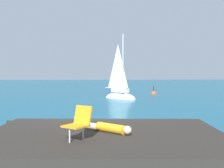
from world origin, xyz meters
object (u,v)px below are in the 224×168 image
at_px(sailboat_near, 120,95).
at_px(person_sunbather, 107,128).
at_px(marker_buoy, 154,94).
at_px(beach_chair, 79,121).

xyz_separation_m(sailboat_near, person_sunbather, (-2.31, -16.47, 0.40)).
height_order(sailboat_near, marker_buoy, sailboat_near).
distance_m(person_sunbather, marker_buoy, 22.97).
height_order(sailboat_near, beach_chair, sailboat_near).
height_order(sailboat_near, person_sunbather, sailboat_near).
distance_m(sailboat_near, person_sunbather, 16.64).
distance_m(sailboat_near, beach_chair, 17.60).
xyz_separation_m(person_sunbather, beach_chair, (-0.73, -0.84, 0.33)).
bearing_deg(marker_buoy, beach_chair, -107.69).
xyz_separation_m(sailboat_near, marker_buoy, (4.24, 5.53, -0.32)).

